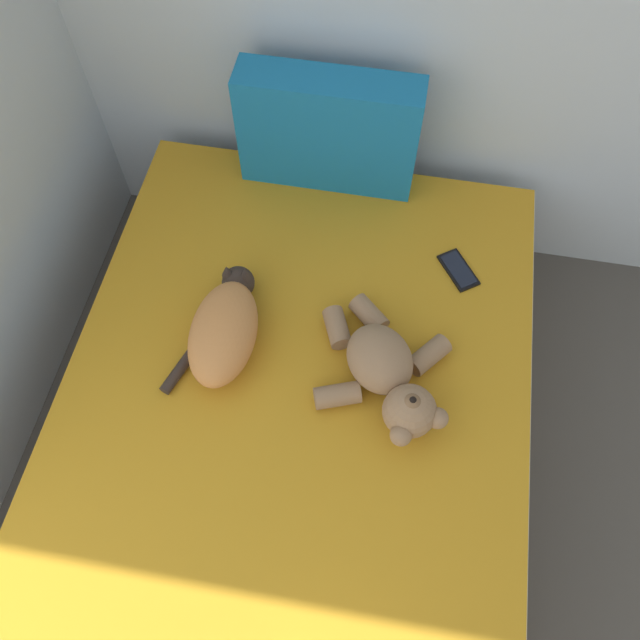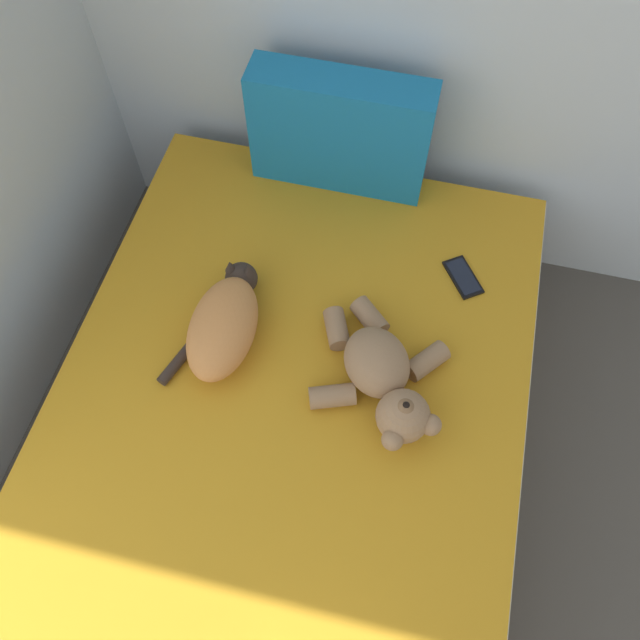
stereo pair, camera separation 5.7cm
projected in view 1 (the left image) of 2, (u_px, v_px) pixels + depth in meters
The scene contains 5 objects.
bed at pixel (290, 454), 1.98m from camera, with size 1.38×2.04×0.47m.
patterned_cushion at pixel (328, 131), 2.05m from camera, with size 0.57×0.14×0.41m.
cat at pixel (225, 328), 1.85m from camera, with size 0.25×0.43×0.15m.
teddy_bear at pixel (388, 374), 1.78m from camera, with size 0.39×0.47×0.16m.
cell_phone at pixel (458, 270), 2.03m from camera, with size 0.14×0.16×0.01m.
Camera 1 is at (1.13, 2.46, 2.16)m, focal length 36.23 mm.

